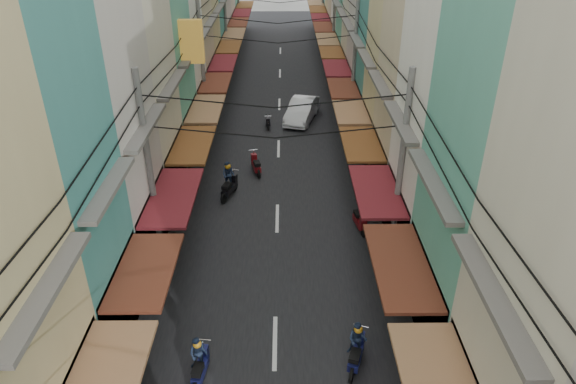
{
  "coord_description": "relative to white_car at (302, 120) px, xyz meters",
  "views": [
    {
      "loc": [
        0.35,
        -14.84,
        13.23
      ],
      "look_at": [
        0.51,
        5.4,
        1.8
      ],
      "focal_mm": 32.0,
      "sensor_mm": 36.0,
      "label": 1
    }
  ],
  "objects": [
    {
      "name": "ground",
      "position": [
        -1.57,
        -18.76,
        0.0
      ],
      "size": [
        160.0,
        160.0,
        0.0
      ],
      "primitive_type": "plane",
      "color": "#60605C",
      "rests_on": "ground"
    },
    {
      "name": "road",
      "position": [
        -1.57,
        1.24,
        0.01
      ],
      "size": [
        10.0,
        80.0,
        0.02
      ],
      "primitive_type": "cube",
      "color": "black",
      "rests_on": "ground"
    },
    {
      "name": "sidewalk_left",
      "position": [
        -8.07,
        1.24,
        0.03
      ],
      "size": [
        3.0,
        80.0,
        0.06
      ],
      "primitive_type": "cube",
      "color": "gray",
      "rests_on": "ground"
    },
    {
      "name": "sidewalk_right",
      "position": [
        4.93,
        1.24,
        0.03
      ],
      "size": [
        3.0,
        80.0,
        0.06
      ],
      "primitive_type": "cube",
      "color": "gray",
      "rests_on": "ground"
    },
    {
      "name": "utility_poles",
      "position": [
        -1.57,
        -3.74,
        6.59
      ],
      "size": [
        10.2,
        66.13,
        8.2
      ],
      "color": "slate",
      "rests_on": "ground"
    },
    {
      "name": "white_car",
      "position": [
        0.0,
        0.0,
        0.0
      ],
      "size": [
        5.64,
        3.38,
        1.86
      ],
      "primitive_type": "imported",
      "rotation": [
        0.0,
        0.0,
        -0.26
      ],
      "color": "white",
      "rests_on": "ground"
    },
    {
      "name": "bicycle",
      "position": [
        5.39,
        -21.76,
        0.0
      ],
      "size": [
        1.89,
        1.1,
        1.23
      ],
      "primitive_type": "imported",
      "rotation": [
        0.0,
        0.0,
        1.31
      ],
      "color": "black",
      "rests_on": "ground"
    },
    {
      "name": "moving_scooters",
      "position": [
        -1.97,
        -14.74,
        0.53
      ],
      "size": [
        6.72,
        22.76,
        1.95
      ],
      "color": "black",
      "rests_on": "ground"
    },
    {
      "name": "parked_scooters",
      "position": [
        2.72,
        -22.3,
        0.49
      ],
      "size": [
        12.99,
        12.97,
        1.02
      ],
      "color": "black",
      "rests_on": "ground"
    },
    {
      "name": "pedestrians",
      "position": [
        -5.57,
        -15.71,
        1.02
      ],
      "size": [
        13.88,
        26.27,
        2.2
      ],
      "color": "#271E28",
      "rests_on": "ground"
    },
    {
      "name": "market_umbrella",
      "position": [
        4.71,
        -24.12,
        2.29
      ],
      "size": [
        2.46,
        2.46,
        2.59
      ],
      "color": "#B2B2B7",
      "rests_on": "ground"
    }
  ]
}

